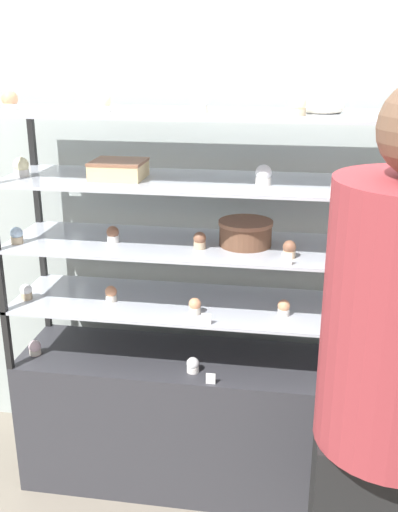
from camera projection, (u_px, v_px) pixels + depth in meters
name	position (u px, v px, depth m)	size (l,w,h in m)	color
ground_plane	(199.00, 476.00, 2.65)	(20.00, 20.00, 0.00)	gray
back_wall	(212.00, 170.00, 2.54)	(8.00, 0.05, 2.60)	#A8B2AD
display_base	(199.00, 420.00, 2.55)	(1.48, 0.41, 0.59)	#333338
display_riser_lower	(199.00, 306.00, 2.37)	(1.48, 0.41, 0.25)	black
display_riser_middle	(199.00, 247.00, 2.29)	(1.48, 0.41, 0.25)	black
display_riser_upper	(199.00, 184.00, 2.21)	(1.48, 0.41, 0.25)	black
display_riser_top	(199.00, 116.00, 2.13)	(1.48, 0.41, 0.25)	black
layer_cake_centerpiece	(245.00, 233.00, 2.26)	(0.21, 0.21, 0.10)	brown
sheet_cake_frosted	(119.00, 169.00, 2.23)	(0.19, 0.18, 0.07)	#DBBC84
cupcake_0	(35.00, 348.00, 2.47)	(0.05, 0.05, 0.06)	beige
cupcake_1	(193.00, 365.00, 2.34)	(0.05, 0.05, 0.06)	white
cupcake_2	(377.00, 376.00, 2.26)	(0.05, 0.05, 0.06)	white
price_tag_0	(211.00, 379.00, 2.26)	(0.04, 0.00, 0.04)	white
cupcake_3	(26.00, 292.00, 2.40)	(0.05, 0.05, 0.06)	#CCB28C
cupcake_4	(111.00, 294.00, 2.38)	(0.05, 0.05, 0.06)	beige
cupcake_5	(195.00, 306.00, 2.26)	(0.05, 0.05, 0.06)	beige
cupcake_6	(284.00, 308.00, 2.25)	(0.05, 0.05, 0.06)	white
cupcake_7	(380.00, 319.00, 2.16)	(0.05, 0.05, 0.06)	beige
price_tag_1	(206.00, 319.00, 2.18)	(0.04, 0.00, 0.04)	white
cupcake_8	(17.00, 235.00, 2.28)	(0.05, 0.05, 0.06)	#CCB28C
cupcake_9	(113.00, 234.00, 2.30)	(0.05, 0.05, 0.06)	white
cupcake_10	(200.00, 241.00, 2.22)	(0.05, 0.05, 0.06)	#CCB28C
cupcake_11	(289.00, 249.00, 2.13)	(0.05, 0.05, 0.06)	#CCB28C
cupcake_12	(393.00, 253.00, 2.09)	(0.05, 0.05, 0.06)	beige
price_tag_2	(286.00, 259.00, 2.06)	(0.04, 0.00, 0.04)	white
cupcake_13	(21.00, 167.00, 2.26)	(0.06, 0.06, 0.07)	white
cupcake_14	(263.00, 175.00, 2.12)	(0.06, 0.06, 0.07)	white
cupcake_15	(394.00, 183.00, 2.00)	(0.06, 0.06, 0.07)	white
price_tag_3	(336.00, 190.00, 1.95)	(0.04, 0.00, 0.04)	white
cupcake_16	(10.00, 101.00, 2.16)	(0.06, 0.06, 0.07)	white
cupcake_17	(103.00, 103.00, 2.09)	(0.06, 0.06, 0.07)	white
cupcake_18	(200.00, 103.00, 2.08)	(0.06, 0.06, 0.07)	beige
cupcake_19	(298.00, 106.00, 1.99)	(0.06, 0.06, 0.07)	#CCB28C
price_tag_4	(80.00, 109.00, 2.00)	(0.04, 0.00, 0.04)	white
donut_glazed	(323.00, 106.00, 2.09)	(0.15, 0.15, 0.04)	#EFE5CC
customer_figure	(394.00, 398.00, 1.56)	(0.41, 0.41, 1.74)	black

